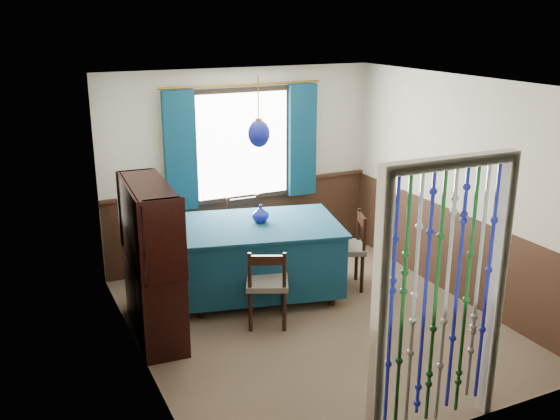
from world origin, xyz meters
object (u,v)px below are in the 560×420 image
dining_table (260,254)px  sideboard (153,283)px  chair_right (348,248)px  bowl_shelf (162,238)px  chair_near (267,284)px  chair_far (248,233)px  pendant_lamp (259,133)px  vase_sideboard (151,245)px  chair_left (167,264)px  vase_table (260,214)px

dining_table → sideboard: bearing=-149.7°
chair_right → bowl_shelf: bowl_shelf is taller
chair_near → chair_right: size_ratio=0.94×
chair_far → sideboard: sideboard is taller
chair_far → pendant_lamp: size_ratio=1.23×
vase_sideboard → pendant_lamp: bearing=8.6°
bowl_shelf → chair_left: bearing=74.3°
chair_near → pendant_lamp: size_ratio=1.13×
chair_near → bowl_shelf: size_ratio=4.50×
chair_left → dining_table: bearing=76.6°
pendant_lamp → vase_table: pendant_lamp is taller
chair_left → chair_right: size_ratio=0.93×
chair_left → bowl_shelf: size_ratio=4.41×
dining_table → pendant_lamp: size_ratio=2.64×
vase_sideboard → chair_near: bearing=-26.9°
chair_left → chair_far: bearing=113.0°
vase_table → chair_near: bearing=-109.0°
vase_sideboard → bowl_shelf: bearing=-90.0°
chair_far → dining_table: bearing=79.9°
pendant_lamp → bowl_shelf: 1.64m
vase_table → chair_far: bearing=80.2°
bowl_shelf → chair_far: bearing=44.1°
dining_table → chair_left: bearing=177.5°
chair_near → vase_table: bearing=95.5°
chair_right → pendant_lamp: 1.75m
vase_table → bowl_shelf: bowl_shelf is taller
bowl_shelf → pendant_lamp: bearing=27.4°
sideboard → chair_near: bearing=-12.3°
dining_table → vase_table: size_ratio=10.90×
dining_table → pendant_lamp: 1.40m
dining_table → bowl_shelf: 1.57m
pendant_lamp → bowl_shelf: (-1.28, -0.66, -0.78)m
sideboard → pendant_lamp: size_ratio=2.08×
dining_table → pendant_lamp: (0.00, 0.00, 1.40)m
vase_table → bowl_shelf: bearing=-151.5°
chair_far → chair_right: bearing=133.6°
chair_left → vase_sideboard: vase_sideboard is taller
sideboard → vase_sideboard: bearing=78.1°
bowl_shelf → vase_sideboard: bowl_shelf is taller
pendant_lamp → chair_near: bearing=-107.8°
chair_near → chair_right: bearing=45.6°
chair_left → vase_table: vase_table is taller
dining_table → bowl_shelf: size_ratio=10.53×
pendant_lamp → vase_table: (0.03, 0.05, -0.93)m
chair_left → chair_near: bearing=40.0°
dining_table → chair_left: (-1.01, 0.29, -0.04)m
pendant_lamp → bowl_shelf: bearing=-152.6°
chair_left → chair_right: chair_right is taller
vase_table → vase_sideboard: bearing=-169.4°
sideboard → vase_table: bearing=22.2°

